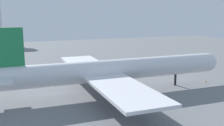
{
  "coord_description": "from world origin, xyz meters",
  "views": [
    {
      "loc": [
        -26.39,
        -68.39,
        22.59
      ],
      "look_at": [
        0.0,
        0.0,
        8.47
      ],
      "focal_mm": 43.15,
      "sensor_mm": 36.0,
      "label": 1
    }
  ],
  "objects": [
    {
      "name": "ground_plane",
      "position": [
        0.0,
        0.0,
        0.0
      ],
      "size": [
        284.76,
        284.76,
        0.0
      ],
      "primitive_type": "plane",
      "color": "slate"
    },
    {
      "name": "safety_cone_nose",
      "position": [
        32.04,
        -0.89,
        0.34
      ],
      "size": [
        0.47,
        0.47,
        0.67
      ],
      "primitive_type": "cone",
      "color": "orange",
      "rests_on": "ground_plane"
    },
    {
      "name": "cargo_airplane",
      "position": [
        -0.54,
        0.0,
        6.35
      ],
      "size": [
        71.19,
        59.01,
        18.83
      ],
      "color": "silver",
      "rests_on": "ground_plane"
    }
  ]
}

